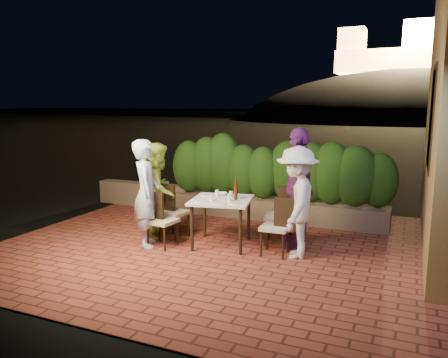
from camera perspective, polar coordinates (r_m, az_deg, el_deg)
The scene contains 31 objects.
ground at distance 6.60m, azimuth -0.86°, elevation -10.01°, with size 400.00×400.00×0.00m, color black.
terrace_floor at distance 7.05m, azimuth 0.83°, elevation -9.17°, with size 7.00×6.00×0.15m, color brown.
window_pane at distance 7.17m, azimuth 25.71°, elevation 7.12°, with size 0.08×1.00×1.40m, color black.
window_frame at distance 7.17m, azimuth 25.63°, elevation 7.13°, with size 0.06×1.15×1.55m, color black.
planter at distance 8.54m, azimuth 6.73°, elevation -3.94°, with size 4.20×0.55×0.40m, color brown.
hedge at distance 8.39m, azimuth 6.83°, elevation 1.04°, with size 4.00×0.70×1.10m, color #1E4111, non-canonical shape.
parapet at distance 9.79m, azimuth -10.34°, elevation -1.97°, with size 2.20×0.30×0.50m, color brown.
hill at distance 65.96m, azimuth 22.81°, elevation 3.56°, with size 52.00×40.00×22.00m, color black.
fortress at distance 66.18m, azimuth 23.67°, elevation 16.13°, with size 26.00×8.00×8.00m, color #FFCC7A, non-canonical shape.
dining_table at distance 6.91m, azimuth -0.33°, elevation -5.66°, with size 0.90×0.90×0.75m, color white, non-canonical shape.
plate_nw at distance 6.64m, azimuth -3.08°, elevation -2.90°, with size 0.22×0.22×0.01m, color white.
plate_sw at distance 7.08m, azimuth -2.12°, elevation -2.10°, with size 0.24×0.24×0.01m, color white.
plate_ne at distance 6.52m, azimuth 1.42°, elevation -3.14°, with size 0.22×0.22×0.01m, color white.
plate_se at distance 6.95m, azimuth 2.02°, elevation -2.34°, with size 0.20×0.20×0.01m, color white.
plate_centre at distance 6.85m, azimuth -0.29°, elevation -2.50°, with size 0.23×0.23×0.01m, color white.
plate_front at distance 6.48m, azimuth -0.62°, elevation -3.21°, with size 0.21×0.21×0.01m, color white.
glass_nw at distance 6.68m, azimuth -1.67°, elevation -2.42°, with size 0.06×0.06×0.11m, color silver.
glass_sw at distance 6.99m, azimuth -0.92°, elevation -1.86°, with size 0.06×0.06×0.11m, color silver.
glass_ne at distance 6.65m, azimuth 0.70°, elevation -2.45°, with size 0.06×0.06×0.11m, color silver.
glass_se at distance 6.89m, azimuth 0.94°, elevation -2.03°, with size 0.06×0.06×0.11m, color silver.
beer_bottle at distance 6.76m, azimuth 1.56°, elevation -1.37°, with size 0.06×0.06×0.31m, color #441A0B, non-canonical shape.
bowl at distance 7.09m, azimuth -0.35°, elevation -1.96°, with size 0.18×0.18×0.04m, color white.
chair_left_front at distance 6.90m, azimuth -8.04°, elevation -5.29°, with size 0.40×0.40×0.86m, color black, non-canonical shape.
chair_left_back at distance 7.34m, azimuth -6.54°, elevation -4.22°, with size 0.41×0.41×0.89m, color black, non-canonical shape.
chair_right_front at distance 6.52m, azimuth 6.70°, elevation -6.12°, with size 0.40×0.40×0.87m, color black, non-canonical shape.
chair_right_back at distance 7.03m, azimuth 7.18°, elevation -4.67°, with size 0.43×0.43×0.94m, color black, non-canonical shape.
diner_blue at distance 6.89m, azimuth -10.12°, elevation -1.84°, with size 0.61×0.40×1.68m, color silver.
diner_green at distance 7.41m, azimuth -8.45°, elevation -1.40°, with size 0.77×0.60×1.58m, color #A7D341.
diner_white at distance 6.38m, azimuth 9.50°, elevation -3.02°, with size 1.05×0.60×1.63m, color white.
diner_purple at distance 6.88m, azimuth 9.67°, elevation -1.07°, with size 1.09×0.46×1.87m, color #782A7F.
parapet_lamp at distance 9.54m, azimuth -8.65°, elevation -0.27°, with size 0.10×0.10×0.14m, color orange.
Camera 1 is at (2.55, -5.66, 2.21)m, focal length 35.00 mm.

